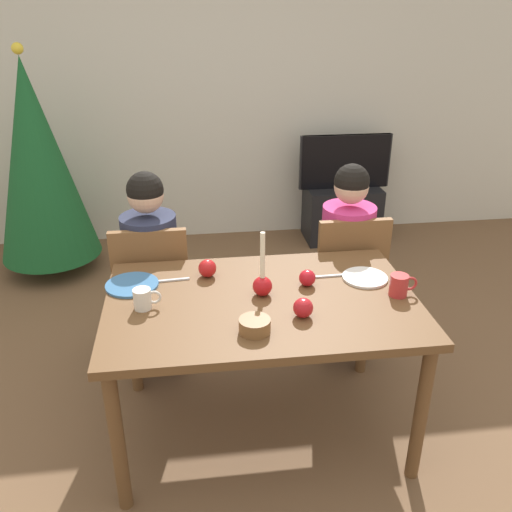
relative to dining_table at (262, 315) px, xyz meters
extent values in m
plane|color=brown|center=(0.00, 0.00, -0.67)|extent=(7.68, 7.68, 0.00)
cube|color=beige|center=(0.00, 2.60, 0.63)|extent=(6.40, 0.10, 2.60)
cube|color=brown|center=(0.00, 0.00, 0.06)|extent=(1.40, 0.90, 0.04)
cylinder|color=brown|center=(-0.64, -0.39, -0.31)|extent=(0.06, 0.06, 0.71)
cylinder|color=brown|center=(0.64, -0.39, -0.31)|extent=(0.06, 0.06, 0.71)
cylinder|color=brown|center=(-0.64, 0.39, -0.31)|extent=(0.06, 0.06, 0.71)
cylinder|color=brown|center=(0.64, 0.39, -0.31)|extent=(0.06, 0.06, 0.71)
cube|color=brown|center=(-0.52, 0.69, -0.24)|extent=(0.40, 0.40, 0.04)
cube|color=brown|center=(-0.52, 0.51, 0.01)|extent=(0.40, 0.04, 0.45)
cylinder|color=brown|center=(-0.35, 0.86, -0.46)|extent=(0.04, 0.04, 0.41)
cylinder|color=brown|center=(-0.69, 0.86, -0.46)|extent=(0.04, 0.04, 0.41)
cylinder|color=brown|center=(-0.35, 0.52, -0.46)|extent=(0.04, 0.04, 0.41)
cylinder|color=brown|center=(-0.69, 0.52, -0.46)|extent=(0.04, 0.04, 0.41)
cube|color=brown|center=(0.58, 0.69, -0.24)|extent=(0.40, 0.40, 0.04)
cube|color=brown|center=(0.58, 0.51, 0.01)|extent=(0.40, 0.04, 0.45)
cylinder|color=brown|center=(0.75, 0.86, -0.46)|extent=(0.04, 0.04, 0.41)
cylinder|color=brown|center=(0.41, 0.86, -0.46)|extent=(0.04, 0.04, 0.41)
cylinder|color=brown|center=(0.75, 0.52, -0.46)|extent=(0.04, 0.04, 0.41)
cylinder|color=brown|center=(0.41, 0.52, -0.46)|extent=(0.04, 0.04, 0.41)
cube|color=#33384C|center=(-0.52, 0.64, -0.44)|extent=(0.28, 0.28, 0.45)
cylinder|color=#282D47|center=(-0.52, 0.64, 0.02)|extent=(0.30, 0.30, 0.48)
sphere|color=tan|center=(-0.52, 0.64, 0.38)|extent=(0.19, 0.19, 0.19)
sphere|color=black|center=(-0.52, 0.64, 0.41)|extent=(0.19, 0.19, 0.19)
cube|color=#33384C|center=(0.58, 0.64, -0.44)|extent=(0.28, 0.28, 0.45)
cylinder|color=#D1337A|center=(0.58, 0.64, 0.02)|extent=(0.30, 0.30, 0.48)
sphere|color=tan|center=(0.58, 0.64, 0.38)|extent=(0.19, 0.19, 0.19)
sphere|color=black|center=(0.58, 0.64, 0.41)|extent=(0.19, 0.19, 0.19)
cube|color=black|center=(1.04, 2.30, -0.43)|extent=(0.64, 0.40, 0.48)
cube|color=black|center=(1.04, 2.30, 0.04)|extent=(0.79, 0.04, 0.46)
cube|color=black|center=(1.04, 2.30, 0.04)|extent=(0.76, 0.05, 0.46)
cylinder|color=brown|center=(-1.39, 1.98, -0.60)|extent=(0.08, 0.08, 0.14)
cone|color=#195628|center=(-1.39, 1.98, 0.22)|extent=(0.75, 0.75, 1.49)
sphere|color=yellow|center=(-1.39, 1.98, 1.00)|extent=(0.08, 0.08, 0.08)
sphere|color=red|center=(0.01, 0.04, 0.13)|extent=(0.09, 0.09, 0.09)
cylinder|color=#EFE5C6|center=(0.01, 0.04, 0.28)|extent=(0.02, 0.02, 0.22)
cylinder|color=teal|center=(-0.59, 0.20, 0.09)|extent=(0.25, 0.25, 0.01)
cylinder|color=white|center=(0.52, 0.13, 0.09)|extent=(0.22, 0.22, 0.01)
cylinder|color=silver|center=(-0.52, -0.01, 0.13)|extent=(0.08, 0.08, 0.09)
torus|color=silver|center=(-0.47, -0.01, 0.13)|extent=(0.06, 0.01, 0.06)
cylinder|color=#B72D2D|center=(0.62, -0.04, 0.13)|extent=(0.08, 0.08, 0.10)
torus|color=#B72D2D|center=(0.67, -0.04, 0.14)|extent=(0.07, 0.01, 0.07)
cube|color=silver|center=(-0.41, 0.23, 0.09)|extent=(0.18, 0.03, 0.01)
cube|color=silver|center=(0.35, 0.17, 0.09)|extent=(0.18, 0.02, 0.01)
cylinder|color=brown|center=(-0.06, -0.26, 0.11)|extent=(0.13, 0.13, 0.06)
sphere|color=red|center=(-0.23, 0.25, 0.13)|extent=(0.09, 0.09, 0.09)
sphere|color=#B51920|center=(0.15, -0.17, 0.13)|extent=(0.09, 0.09, 0.09)
sphere|color=red|center=(0.23, 0.10, 0.12)|extent=(0.08, 0.08, 0.08)
camera|label=1|loc=(-0.30, -2.10, 1.31)|focal=38.14mm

